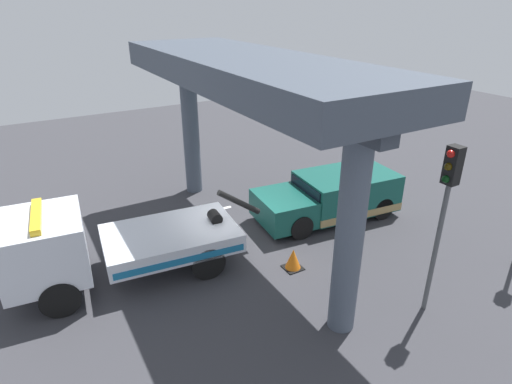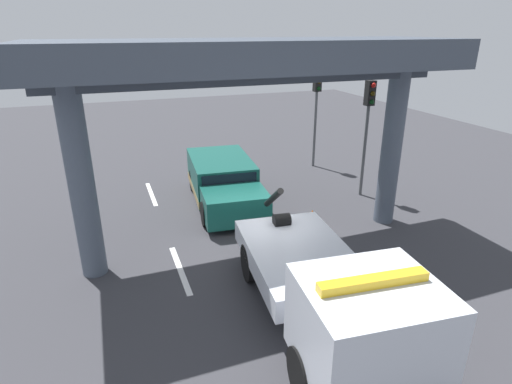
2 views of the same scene
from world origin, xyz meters
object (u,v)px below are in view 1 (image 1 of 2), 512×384
(tow_truck_white, at_px, (101,244))
(towed_van_green, at_px, (332,196))
(traffic_light_far, at_px, (446,196))
(traffic_cone_orange, at_px, (293,259))

(tow_truck_white, xyz_separation_m, towed_van_green, (-8.12, 0.08, -0.42))
(traffic_light_far, xyz_separation_m, traffic_cone_orange, (1.94, -3.20, -2.93))
(tow_truck_white, relative_size, towed_van_green, 1.36)
(towed_van_green, height_order, traffic_light_far, traffic_light_far)
(traffic_light_far, distance_m, traffic_cone_orange, 4.75)
(tow_truck_white, relative_size, traffic_light_far, 1.65)
(tow_truck_white, height_order, traffic_cone_orange, tow_truck_white)
(towed_van_green, bearing_deg, traffic_light_far, 76.92)
(tow_truck_white, distance_m, traffic_cone_orange, 5.49)
(traffic_cone_orange, bearing_deg, tow_truck_white, -23.79)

